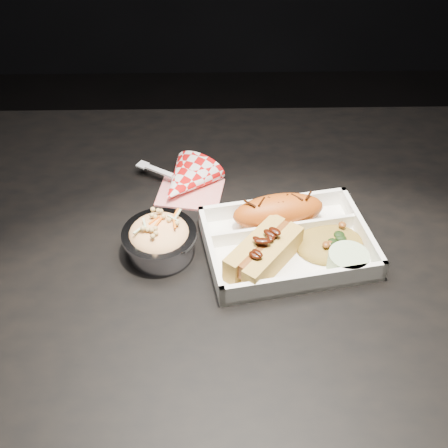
% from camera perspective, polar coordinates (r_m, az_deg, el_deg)
% --- Properties ---
extents(dining_table, '(1.20, 0.80, 0.75)m').
position_cam_1_polar(dining_table, '(0.97, 4.64, -5.35)').
color(dining_table, black).
rests_on(dining_table, ground).
extents(food_tray, '(0.28, 0.22, 0.04)m').
position_cam_1_polar(food_tray, '(0.88, 6.40, -2.19)').
color(food_tray, white).
rests_on(food_tray, dining_table).
extents(fried_pastry, '(0.16, 0.09, 0.05)m').
position_cam_1_polar(fried_pastry, '(0.90, 5.54, 1.32)').
color(fried_pastry, '#BB5012').
rests_on(fried_pastry, food_tray).
extents(hotdog, '(0.13, 0.14, 0.06)m').
position_cam_1_polar(hotdog, '(0.84, 4.08, -2.79)').
color(hotdog, gold).
rests_on(hotdog, food_tray).
extents(fried_rice_mound, '(0.12, 0.11, 0.03)m').
position_cam_1_polar(fried_rice_mound, '(0.88, 10.73, -1.49)').
color(fried_rice_mound, olive).
rests_on(fried_rice_mound, food_tray).
extents(cupcake_liner, '(0.06, 0.06, 0.03)m').
position_cam_1_polar(cupcake_liner, '(0.85, 12.46, -3.72)').
color(cupcake_liner, '#B1CE9B').
rests_on(cupcake_liner, food_tray).
extents(foil_coleslaw_cup, '(0.11, 0.11, 0.07)m').
position_cam_1_polar(foil_coleslaw_cup, '(0.86, -6.57, -1.42)').
color(foil_coleslaw_cup, silver).
rests_on(foil_coleslaw_cup, dining_table).
extents(napkin_fork, '(0.16, 0.15, 0.10)m').
position_cam_1_polar(napkin_fork, '(0.99, -4.03, 4.26)').
color(napkin_fork, red).
rests_on(napkin_fork, dining_table).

